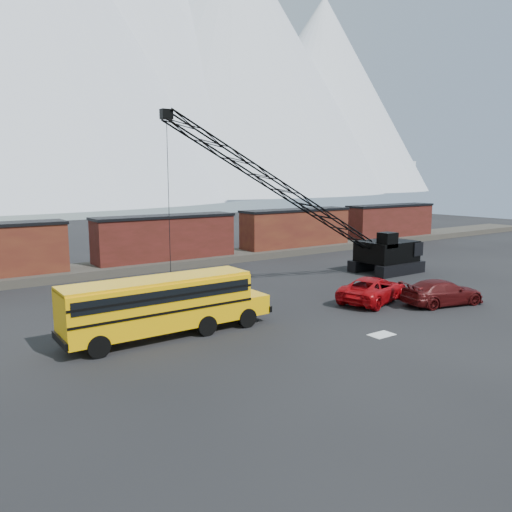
{
  "coord_description": "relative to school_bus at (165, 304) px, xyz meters",
  "views": [
    {
      "loc": [
        -19.89,
        -21.28,
        8.4
      ],
      "look_at": [
        -0.32,
        6.62,
        3.0
      ],
      "focal_mm": 35.0,
      "sensor_mm": 36.0,
      "label": 1
    }
  ],
  "objects": [
    {
      "name": "ground",
      "position": [
        9.12,
        -2.47,
        -1.79
      ],
      "size": [
        160.0,
        160.0,
        0.0
      ],
      "primitive_type": "plane",
      "color": "black",
      "rests_on": "ground"
    },
    {
      "name": "gravel_berm",
      "position": [
        9.12,
        19.53,
        -1.44
      ],
      "size": [
        120.0,
        5.0,
        0.7
      ],
      "primitive_type": "cube",
      "color": "#423D36",
      "rests_on": "ground"
    },
    {
      "name": "boxcar_mid",
      "position": [
        9.12,
        19.53,
        0.97
      ],
      "size": [
        13.7,
        3.1,
        4.17
      ],
      "color": "#511916",
      "rests_on": "gravel_berm"
    },
    {
      "name": "boxcar_east_near",
      "position": [
        25.12,
        19.53,
        0.97
      ],
      "size": [
        13.7,
        3.1,
        4.17
      ],
      "color": "#431713",
      "rests_on": "gravel_berm"
    },
    {
      "name": "boxcar_east_far",
      "position": [
        41.12,
        19.53,
        0.97
      ],
      "size": [
        13.7,
        3.1,
        4.17
      ],
      "color": "#511916",
      "rests_on": "gravel_berm"
    },
    {
      "name": "snow_patch",
      "position": [
        9.62,
        -6.47,
        -1.78
      ],
      "size": [
        1.4,
        0.9,
        0.02
      ],
      "primitive_type": "cube",
      "color": "silver",
      "rests_on": "ground"
    },
    {
      "name": "school_bus",
      "position": [
        0.0,
        0.0,
        0.0
      ],
      "size": [
        11.65,
        2.65,
        3.19
      ],
      "color": "#EAA704",
      "rests_on": "ground"
    },
    {
      "name": "red_pickup",
      "position": [
        14.79,
        -1.2,
        -0.94
      ],
      "size": [
        6.72,
        4.5,
        1.71
      ],
      "primitive_type": "imported",
      "rotation": [
        0.0,
        0.0,
        1.86
      ],
      "color": "#A6080C",
      "rests_on": "ground"
    },
    {
      "name": "maroon_suv",
      "position": [
        17.94,
        -4.4,
        -0.96
      ],
      "size": [
        6.12,
        3.61,
        1.66
      ],
      "primitive_type": "imported",
      "rotation": [
        0.0,
        0.0,
        1.34
      ],
      "color": "#430C0D",
      "rests_on": "ground"
    },
    {
      "name": "crawler_crane",
      "position": [
        13.45,
        5.32,
        4.99
      ],
      "size": [
        24.61,
        4.2,
        12.66
      ],
      "color": "black",
      "rests_on": "ground"
    }
  ]
}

